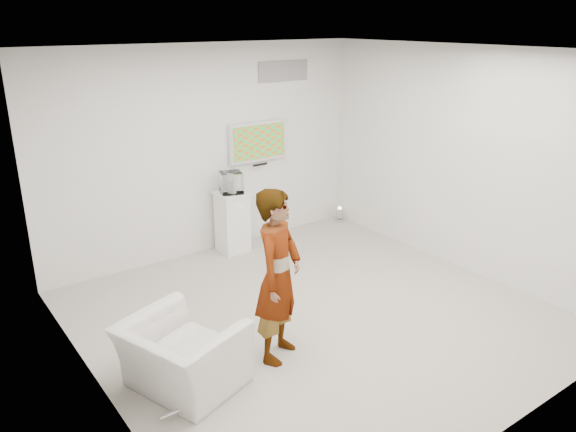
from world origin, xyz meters
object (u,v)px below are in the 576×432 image
object	(u,v)px
pedestal	(232,222)
floor_uplight	(339,214)
person	(278,276)
tv	(258,141)
armchair	(182,355)

from	to	relation	value
pedestal	floor_uplight	distance (m)	2.16
person	floor_uplight	distance (m)	4.24
tv	person	xyz separation A→B (m)	(-1.67, -2.89, -0.65)
tv	pedestal	world-z (taller)	tv
tv	armchair	bearing A→B (deg)	-134.16
armchair	floor_uplight	size ratio (longest dim) A/B	4.07
person	pedestal	size ratio (longest dim) A/B	1.97
tv	armchair	xyz separation A→B (m)	(-2.71, -2.79, -1.21)
person	armchair	xyz separation A→B (m)	(-1.03, 0.10, -0.56)
person	pedestal	bearing A→B (deg)	36.25
armchair	floor_uplight	bearing A→B (deg)	-76.92
person	floor_uplight	size ratio (longest dim) A/B	7.08
tv	armchair	distance (m)	4.07
tv	floor_uplight	size ratio (longest dim) A/B	3.94
pedestal	person	bearing A→B (deg)	-111.44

